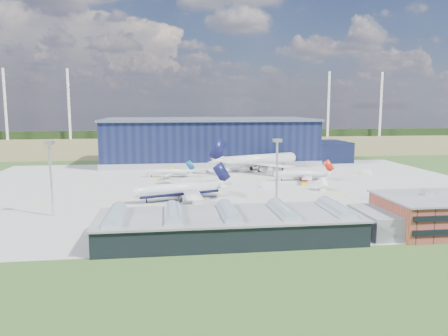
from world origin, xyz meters
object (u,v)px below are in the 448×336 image
(gse_van_b, at_px, (367,172))
(gse_van_c, at_px, (429,213))
(gse_cart_a, at_px, (225,183))
(gse_cart_b, at_px, (204,172))
(light_mast_west, at_px, (50,166))
(hangar, at_px, (213,142))
(gse_tug_b, at_px, (304,184))
(gse_van_a, at_px, (268,185))
(gse_tug_c, at_px, (172,169))
(airliner_navy, at_px, (179,183))
(airliner_regional, at_px, (168,169))
(light_mast_center, at_px, (277,162))
(airliner_widebody, at_px, (258,154))
(car_b, at_px, (389,195))
(airliner_red, at_px, (301,170))
(car_a, at_px, (443,208))
(airstair, at_px, (321,186))

(gse_van_b, relative_size, gse_van_c, 1.04)
(gse_cart_a, xyz_separation_m, gse_cart_b, (-5.96, 34.28, 0.07))
(light_mast_west, height_order, gse_van_c, light_mast_west)
(hangar, distance_m, gse_tug_b, 90.28)
(gse_van_a, distance_m, gse_tug_c, 66.75)
(gse_van_b, xyz_separation_m, gse_cart_b, (-79.31, 14.99, -0.42))
(airliner_navy, bearing_deg, light_mast_west, 6.47)
(airliner_regional, xyz_separation_m, gse_cart_b, (18.18, 11.07, -3.30))
(gse_van_b, bearing_deg, light_mast_center, -171.26)
(airliner_regional, bearing_deg, hangar, -109.57)
(gse_van_b, bearing_deg, airliner_navy, 169.40)
(airliner_widebody, xyz_separation_m, gse_tug_b, (10.88, -43.11, -8.15))
(car_b, bearing_deg, airliner_red, 31.73)
(hangar, height_order, car_a, hangar)
(car_a, bearing_deg, airstair, 14.92)
(airliner_red, distance_m, airliner_regional, 62.20)
(hangar, relative_size, gse_cart_a, 51.27)
(car_b, bearing_deg, airstair, 56.85)
(airliner_widebody, xyz_separation_m, airstair, (13.72, -54.98, -7.07))
(hangar, xyz_separation_m, gse_cart_b, (-9.33, -44.17, -10.93))
(light_mast_center, xyz_separation_m, airliner_widebody, (11.88, 83.47, -6.67))
(gse_tug_b, height_order, car_b, gse_tug_b)
(gse_van_a, distance_m, gse_van_b, 62.98)
(gse_van_b, xyz_separation_m, gse_van_c, (-19.19, -81.64, 0.00))
(hangar, distance_m, gse_van_a, 88.81)
(airliner_red, distance_m, car_b, 44.29)
(light_mast_center, xyz_separation_m, airliner_red, (24.96, 52.00, -10.80))
(gse_tug_c, bearing_deg, light_mast_west, -127.07)
(airliner_navy, bearing_deg, airliner_red, -166.99)
(gse_van_a, bearing_deg, light_mast_center, 151.71)
(airliner_regional, distance_m, gse_tug_b, 64.54)
(gse_van_c, relative_size, airstair, 0.87)
(light_mast_center, height_order, airliner_regional, light_mast_center)
(airliner_regional, bearing_deg, airliner_red, 170.50)
(airliner_navy, relative_size, gse_tug_b, 13.48)
(gse_cart_a, height_order, gse_cart_b, gse_cart_b)
(light_mast_west, relative_size, gse_tug_c, 6.75)
(hangar, height_order, gse_van_c, hangar)
(gse_tug_b, bearing_deg, airliner_regional, 176.32)
(light_mast_west, xyz_separation_m, light_mast_center, (70.00, 0.00, 0.00))
(gse_van_a, distance_m, airstair, 21.32)
(gse_tug_b, distance_m, gse_tug_c, 75.56)
(gse_tug_c, distance_m, car_b, 111.27)
(gse_van_b, distance_m, car_a, 74.16)
(gse_cart_a, distance_m, gse_tug_c, 50.60)
(light_mast_west, height_order, airliner_widebody, light_mast_west)
(gse_cart_a, relative_size, gse_van_b, 0.59)
(gse_van_a, height_order, gse_van_c, gse_van_a)
(gse_tug_b, relative_size, car_b, 0.79)
(car_b, bearing_deg, gse_tug_c, 47.69)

